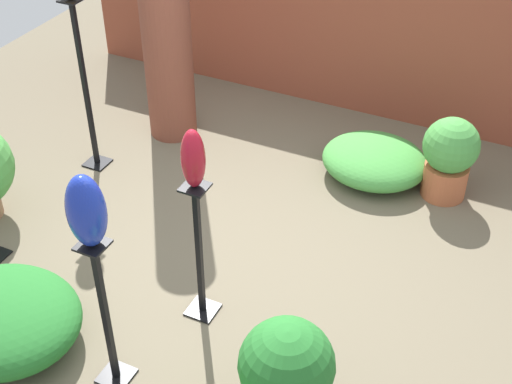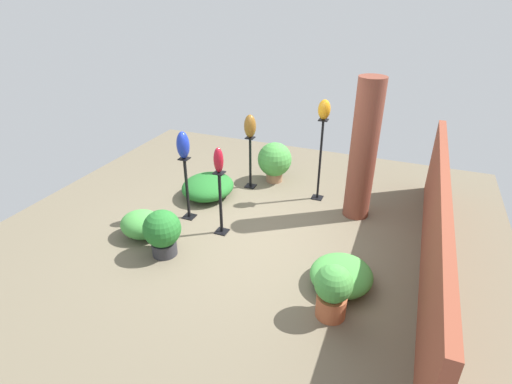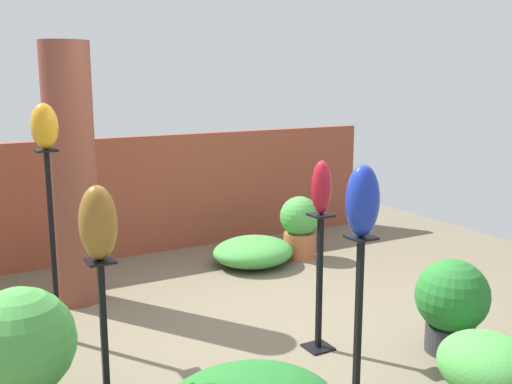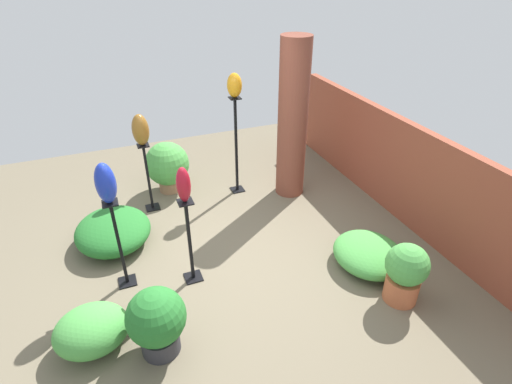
{
  "view_description": "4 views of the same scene",
  "coord_description": "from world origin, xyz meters",
  "px_view_note": "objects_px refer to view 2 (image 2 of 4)",
  "views": [
    {
      "loc": [
        1.93,
        -3.32,
        3.6
      ],
      "look_at": [
        0.29,
        0.07,
        0.77
      ],
      "focal_mm": 50.0,
      "sensor_mm": 36.0,
      "label": 1
    },
    {
      "loc": [
        4.96,
        2.15,
        3.57
      ],
      "look_at": [
        0.16,
        0.23,
        0.88
      ],
      "focal_mm": 28.0,
      "sensor_mm": 36.0,
      "label": 2
    },
    {
      "loc": [
        -2.4,
        -3.91,
        2.08
      ],
      "look_at": [
        -0.12,
        0.18,
        1.15
      ],
      "focal_mm": 42.0,
      "sensor_mm": 36.0,
      "label": 3
    },
    {
      "loc": [
        3.63,
        -1.0,
        3.29
      ],
      "look_at": [
        0.26,
        0.34,
        1.1
      ],
      "focal_mm": 28.0,
      "sensor_mm": 36.0,
      "label": 4
    }
  ],
  "objects_px": {
    "pedestal_bronze": "(250,165)",
    "art_vase_amber": "(324,110)",
    "potted_plant_front_right": "(333,290)",
    "art_vase_ruby": "(218,160)",
    "pedestal_amber": "(320,163)",
    "art_vase_cobalt": "(183,145)",
    "pedestal_ruby": "(221,206)",
    "art_vase_bronze": "(250,126)",
    "pedestal_cobalt": "(187,191)",
    "potted_plant_near_pillar": "(162,231)",
    "brick_pillar": "(363,151)",
    "potted_plant_front_left": "(275,160)"
  },
  "relations": [
    {
      "from": "pedestal_bronze",
      "to": "art_vase_amber",
      "type": "distance_m",
      "value": 1.83
    },
    {
      "from": "art_vase_amber",
      "to": "potted_plant_front_right",
      "type": "relative_size",
      "value": 0.48
    },
    {
      "from": "potted_plant_front_right",
      "to": "art_vase_ruby",
      "type": "bearing_deg",
      "value": -119.7
    },
    {
      "from": "pedestal_amber",
      "to": "art_vase_ruby",
      "type": "bearing_deg",
      "value": -33.99
    },
    {
      "from": "potted_plant_front_right",
      "to": "art_vase_cobalt",
      "type": "bearing_deg",
      "value": -116.43
    },
    {
      "from": "pedestal_ruby",
      "to": "art_vase_bronze",
      "type": "xyz_separation_m",
      "value": [
        -1.69,
        -0.2,
        0.76
      ]
    },
    {
      "from": "art_vase_bronze",
      "to": "potted_plant_front_right",
      "type": "height_order",
      "value": "art_vase_bronze"
    },
    {
      "from": "art_vase_bronze",
      "to": "art_vase_amber",
      "type": "distance_m",
      "value": 1.42
    },
    {
      "from": "pedestal_cobalt",
      "to": "potted_plant_near_pillar",
      "type": "xyz_separation_m",
      "value": [
        1.06,
        0.2,
        -0.1
      ]
    },
    {
      "from": "art_vase_amber",
      "to": "potted_plant_near_pillar",
      "type": "bearing_deg",
      "value": -33.26
    },
    {
      "from": "art_vase_cobalt",
      "to": "potted_plant_near_pillar",
      "type": "height_order",
      "value": "art_vase_cobalt"
    },
    {
      "from": "brick_pillar",
      "to": "art_vase_ruby",
      "type": "height_order",
      "value": "brick_pillar"
    },
    {
      "from": "art_vase_ruby",
      "to": "potted_plant_front_left",
      "type": "relative_size",
      "value": 0.49
    },
    {
      "from": "brick_pillar",
      "to": "pedestal_bronze",
      "type": "relative_size",
      "value": 2.3
    },
    {
      "from": "pedestal_ruby",
      "to": "art_vase_cobalt",
      "type": "xyz_separation_m",
      "value": [
        -0.21,
        -0.73,
        0.84
      ]
    },
    {
      "from": "pedestal_cobalt",
      "to": "pedestal_ruby",
      "type": "height_order",
      "value": "pedestal_cobalt"
    },
    {
      "from": "potted_plant_front_right",
      "to": "potted_plant_near_pillar",
      "type": "bearing_deg",
      "value": -96.95
    },
    {
      "from": "art_vase_amber",
      "to": "art_vase_cobalt",
      "type": "bearing_deg",
      "value": -51.45
    },
    {
      "from": "pedestal_ruby",
      "to": "art_vase_ruby",
      "type": "relative_size",
      "value": 2.67
    },
    {
      "from": "potted_plant_front_left",
      "to": "art_vase_amber",
      "type": "bearing_deg",
      "value": 68.15
    },
    {
      "from": "pedestal_bronze",
      "to": "potted_plant_front_right",
      "type": "xyz_separation_m",
      "value": [
        2.85,
        2.23,
        -0.08
      ]
    },
    {
      "from": "brick_pillar",
      "to": "potted_plant_front_left",
      "type": "relative_size",
      "value": 2.92
    },
    {
      "from": "art_vase_ruby",
      "to": "potted_plant_front_left",
      "type": "height_order",
      "value": "art_vase_ruby"
    },
    {
      "from": "brick_pillar",
      "to": "pedestal_bronze",
      "type": "height_order",
      "value": "brick_pillar"
    },
    {
      "from": "art_vase_bronze",
      "to": "art_vase_ruby",
      "type": "distance_m",
      "value": 1.7
    },
    {
      "from": "art_vase_bronze",
      "to": "art_vase_cobalt",
      "type": "relative_size",
      "value": 0.98
    },
    {
      "from": "pedestal_amber",
      "to": "art_vase_cobalt",
      "type": "xyz_separation_m",
      "value": [
        1.5,
        -1.88,
        0.62
      ]
    },
    {
      "from": "pedestal_amber",
      "to": "pedestal_ruby",
      "type": "xyz_separation_m",
      "value": [
        1.71,
        -1.15,
        -0.22
      ]
    },
    {
      "from": "art_vase_ruby",
      "to": "brick_pillar",
      "type": "bearing_deg",
      "value": 125.71
    },
    {
      "from": "potted_plant_near_pillar",
      "to": "brick_pillar",
      "type": "bearing_deg",
      "value": 132.36
    },
    {
      "from": "pedestal_bronze",
      "to": "pedestal_ruby",
      "type": "xyz_separation_m",
      "value": [
        1.69,
        0.2,
        0.02
      ]
    },
    {
      "from": "pedestal_cobalt",
      "to": "art_vase_cobalt",
      "type": "distance_m",
      "value": 0.82
    },
    {
      "from": "pedestal_amber",
      "to": "art_vase_amber",
      "type": "xyz_separation_m",
      "value": [
        0.0,
        0.0,
        0.99
      ]
    },
    {
      "from": "pedestal_bronze",
      "to": "potted_plant_near_pillar",
      "type": "distance_m",
      "value": 2.56
    },
    {
      "from": "pedestal_cobalt",
      "to": "art_vase_ruby",
      "type": "xyz_separation_m",
      "value": [
        0.21,
        0.73,
        0.76
      ]
    },
    {
      "from": "art_vase_cobalt",
      "to": "potted_plant_front_right",
      "type": "bearing_deg",
      "value": 63.57
    },
    {
      "from": "art_vase_bronze",
      "to": "art_vase_amber",
      "type": "height_order",
      "value": "art_vase_amber"
    },
    {
      "from": "pedestal_ruby",
      "to": "potted_plant_front_left",
      "type": "distance_m",
      "value": 2.12
    },
    {
      "from": "pedestal_amber",
      "to": "art_vase_amber",
      "type": "bearing_deg",
      "value": 0.0
    },
    {
      "from": "pedestal_bronze",
      "to": "art_vase_bronze",
      "type": "distance_m",
      "value": 0.78
    },
    {
      "from": "pedestal_bronze",
      "to": "pedestal_cobalt",
      "type": "height_order",
      "value": "pedestal_cobalt"
    },
    {
      "from": "brick_pillar",
      "to": "pedestal_amber",
      "type": "relative_size",
      "value": 1.55
    },
    {
      "from": "pedestal_cobalt",
      "to": "potted_plant_front_left",
      "type": "height_order",
      "value": "pedestal_cobalt"
    },
    {
      "from": "pedestal_ruby",
      "to": "brick_pillar",
      "type": "bearing_deg",
      "value": 125.71
    },
    {
      "from": "potted_plant_front_right",
      "to": "brick_pillar",
      "type": "bearing_deg",
      "value": -177.36
    },
    {
      "from": "potted_plant_front_left",
      "to": "pedestal_cobalt",
      "type": "bearing_deg",
      "value": -24.86
    },
    {
      "from": "pedestal_bronze",
      "to": "potted_plant_front_left",
      "type": "xyz_separation_m",
      "value": [
        -0.43,
        0.35,
        -0.02
      ]
    },
    {
      "from": "brick_pillar",
      "to": "art_vase_cobalt",
      "type": "xyz_separation_m",
      "value": [
        1.17,
        -2.64,
        0.14
      ]
    },
    {
      "from": "brick_pillar",
      "to": "pedestal_ruby",
      "type": "bearing_deg",
      "value": -54.29
    },
    {
      "from": "art_vase_bronze",
      "to": "potted_plant_front_left",
      "type": "relative_size",
      "value": 0.54
    }
  ]
}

